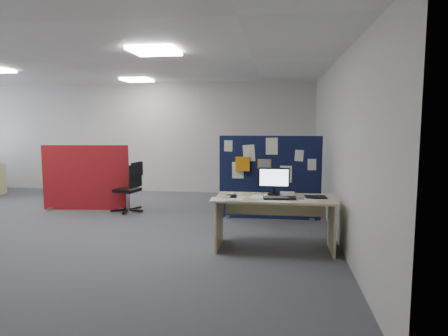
# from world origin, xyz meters

# --- Properties ---
(floor) EXTENTS (9.00, 9.00, 0.00)m
(floor) POSITION_xyz_m (0.00, 0.00, 0.00)
(floor) COLOR #52555A
(floor) RESTS_ON ground
(ceiling) EXTENTS (9.00, 7.00, 0.02)m
(ceiling) POSITION_xyz_m (0.00, 0.00, 2.70)
(ceiling) COLOR white
(ceiling) RESTS_ON wall_back
(wall_back) EXTENTS (9.00, 0.02, 2.70)m
(wall_back) POSITION_xyz_m (0.00, 3.50, 1.35)
(wall_back) COLOR silver
(wall_back) RESTS_ON floor
(wall_right) EXTENTS (0.02, 7.00, 2.70)m
(wall_right) POSITION_xyz_m (4.50, 0.00, 1.35)
(wall_right) COLOR silver
(wall_right) RESTS_ON floor
(ceiling_lights) EXTENTS (4.10, 4.10, 0.04)m
(ceiling_lights) POSITION_xyz_m (0.33, 0.67, 2.67)
(ceiling_lights) COLOR white
(ceiling_lights) RESTS_ON ceiling
(navy_divider) EXTENTS (1.82, 0.30, 1.51)m
(navy_divider) POSITION_xyz_m (3.46, 0.99, 0.76)
(navy_divider) COLOR #0F1938
(navy_divider) RESTS_ON floor
(main_desk) EXTENTS (1.61, 0.71, 0.73)m
(main_desk) POSITION_xyz_m (3.58, -0.72, 0.55)
(main_desk) COLOR #C6B67F
(main_desk) RESTS_ON floor
(monitor_main) EXTENTS (0.44, 0.18, 0.38)m
(monitor_main) POSITION_xyz_m (3.57, -0.58, 0.94)
(monitor_main) COLOR black
(monitor_main) RESTS_ON main_desk
(keyboard) EXTENTS (0.46, 0.22, 0.02)m
(keyboard) POSITION_xyz_m (3.65, -0.87, 0.74)
(keyboard) COLOR black
(keyboard) RESTS_ON main_desk
(mouse) EXTENTS (0.11, 0.08, 0.03)m
(mouse) POSITION_xyz_m (3.91, -0.91, 0.74)
(mouse) COLOR #9B9CA1
(mouse) RESTS_ON main_desk
(paper_tray) EXTENTS (0.30, 0.24, 0.01)m
(paper_tray) POSITION_xyz_m (4.13, -0.71, 0.74)
(paper_tray) COLOR black
(paper_tray) RESTS_ON main_desk
(red_divider) EXTENTS (1.72, 0.30, 1.29)m
(red_divider) POSITION_xyz_m (-0.17, 1.25, 0.64)
(red_divider) COLOR maroon
(red_divider) RESTS_ON floor
(office_chair) EXTENTS (0.64, 0.63, 0.97)m
(office_chair) POSITION_xyz_m (0.81, 1.16, 0.55)
(office_chair) COLOR black
(office_chair) RESTS_ON floor
(desk_papers) EXTENTS (1.41, 0.86, 0.00)m
(desk_papers) POSITION_xyz_m (3.28, -0.77, 0.73)
(desk_papers) COLOR white
(desk_papers) RESTS_ON main_desk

